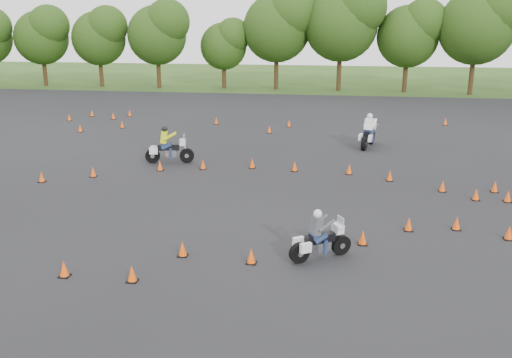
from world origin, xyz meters
The scene contains 7 objects.
ground centered at (0.00, 0.00, 0.00)m, with size 140.00×140.00×0.00m, color #2D5119.
asphalt_pad centered at (0.00, 6.00, 0.01)m, with size 62.00×62.00×0.00m, color black.
treeline centered at (2.96, 35.30, 4.62)m, with size 86.89×32.33×10.94m.
traffic_cones centered at (-0.33, 6.11, 0.23)m, with size 36.56×33.44×0.45m.
rider_grey centered at (2.59, -0.23, 0.81)m, with size 2.09×0.64×1.62m, color #44454C, non-canonical shape.
rider_yellow centered at (-5.30, 10.38, 0.94)m, with size 2.42×0.74×1.87m, color #C1CD12, non-canonical shape.
rider_white centered at (4.60, 15.48, 0.98)m, with size 2.52×0.77×1.94m, color white, non-canonical shape.
Camera 1 is at (3.03, -16.29, 7.09)m, focal length 40.00 mm.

